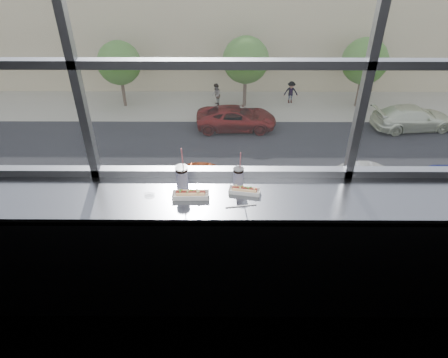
{
  "coord_description": "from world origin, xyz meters",
  "views": [
    {
      "loc": [
        0.03,
        -1.14,
        2.89
      ],
      "look_at": [
        0.02,
        1.23,
        1.25
      ],
      "focal_mm": 32.0,
      "sensor_mm": 36.0,
      "label": 1
    }
  ],
  "objects_px": {
    "car_near_d": "(373,177)",
    "car_far_b": "(236,115)",
    "wrapper": "(149,194)",
    "hotdog_tray_right": "(245,190)",
    "car_near_c": "(209,177)",
    "car_far_c": "(414,114)",
    "loose_straw": "(241,206)",
    "pedestrian_c": "(291,90)",
    "soda_cup_left": "(182,177)",
    "tree_center": "(246,60)",
    "tree_left": "(119,63)",
    "car_near_b": "(124,178)",
    "hotdog_tray_left": "(191,194)",
    "tree_right": "(365,61)",
    "soda_cup_right": "(238,176)",
    "pedestrian_b": "(216,93)"
  },
  "relations": [
    {
      "from": "soda_cup_left",
      "to": "hotdog_tray_right",
      "type": "bearing_deg",
      "value": -7.04
    },
    {
      "from": "loose_straw",
      "to": "tree_center",
      "type": "bearing_deg",
      "value": 77.62
    },
    {
      "from": "hotdog_tray_right",
      "to": "tree_center",
      "type": "height_order",
      "value": "hotdog_tray_right"
    },
    {
      "from": "car_far_c",
      "to": "hotdog_tray_right",
      "type": "bearing_deg",
      "value": 143.66
    },
    {
      "from": "car_near_c",
      "to": "hotdog_tray_right",
      "type": "bearing_deg",
      "value": -170.94
    },
    {
      "from": "soda_cup_right",
      "to": "car_near_b",
      "type": "height_order",
      "value": "soda_cup_right"
    },
    {
      "from": "soda_cup_left",
      "to": "car_near_c",
      "type": "height_order",
      "value": "soda_cup_left"
    },
    {
      "from": "pedestrian_c",
      "to": "tree_left",
      "type": "relative_size",
      "value": 0.41
    },
    {
      "from": "car_far_c",
      "to": "car_near_d",
      "type": "bearing_deg",
      "value": 138.97
    },
    {
      "from": "hotdog_tray_left",
      "to": "wrapper",
      "type": "relative_size",
      "value": 3.01
    },
    {
      "from": "soda_cup_left",
      "to": "car_far_b",
      "type": "distance_m",
      "value": 26.62
    },
    {
      "from": "car_near_b",
      "to": "car_near_d",
      "type": "xyz_separation_m",
      "value": [
        14.11,
        0.0,
        0.13
      ]
    },
    {
      "from": "hotdog_tray_right",
      "to": "tree_center",
      "type": "bearing_deg",
      "value": 96.74
    },
    {
      "from": "car_near_b",
      "to": "car_far_b",
      "type": "bearing_deg",
      "value": -43.44
    },
    {
      "from": "car_near_d",
      "to": "tree_center",
      "type": "bearing_deg",
      "value": 30.04
    },
    {
      "from": "hotdog_tray_right",
      "to": "pedestrian_c",
      "type": "height_order",
      "value": "hotdog_tray_right"
    },
    {
      "from": "hotdog_tray_right",
      "to": "car_near_d",
      "type": "relative_size",
      "value": 0.04
    },
    {
      "from": "hotdog_tray_left",
      "to": "car_far_c",
      "type": "xyz_separation_m",
      "value": [
        13.98,
        24.3,
        -10.92
      ]
    },
    {
      "from": "hotdog_tray_right",
      "to": "car_near_c",
      "type": "height_order",
      "value": "hotdog_tray_right"
    },
    {
      "from": "car_near_c",
      "to": "pedestrian_c",
      "type": "relative_size",
      "value": 2.72
    },
    {
      "from": "car_near_c",
      "to": "car_far_b",
      "type": "bearing_deg",
      "value": -7.13
    },
    {
      "from": "car_near_b",
      "to": "soda_cup_right",
      "type": "bearing_deg",
      "value": -164.15
    },
    {
      "from": "car_near_d",
      "to": "car_far_b",
      "type": "height_order",
      "value": "car_far_b"
    },
    {
      "from": "hotdog_tray_left",
      "to": "pedestrian_b",
      "type": "bearing_deg",
      "value": 90.16
    },
    {
      "from": "hotdog_tray_left",
      "to": "tree_center",
      "type": "xyz_separation_m",
      "value": [
        1.79,
        28.3,
        -8.28
      ]
    },
    {
      "from": "hotdog_tray_right",
      "to": "soda_cup_left",
      "type": "distance_m",
      "value": 0.48
    },
    {
      "from": "car_near_b",
      "to": "tree_center",
      "type": "bearing_deg",
      "value": -35.45
    },
    {
      "from": "car_far_b",
      "to": "tree_left",
      "type": "height_order",
      "value": "tree_left"
    },
    {
      "from": "car_far_c",
      "to": "car_near_d",
      "type": "relative_size",
      "value": 1.07
    },
    {
      "from": "loose_straw",
      "to": "pedestrian_c",
      "type": "bearing_deg",
      "value": 70.18
    },
    {
      "from": "car_near_b",
      "to": "car_far_c",
      "type": "height_order",
      "value": "car_far_c"
    },
    {
      "from": "hotdog_tray_left",
      "to": "car_near_c",
      "type": "relative_size",
      "value": 0.05
    },
    {
      "from": "hotdog_tray_left",
      "to": "pedestrian_c",
      "type": "xyz_separation_m",
      "value": [
        5.66,
        28.97,
        -10.99
      ]
    },
    {
      "from": "car_far_c",
      "to": "tree_center",
      "type": "distance_m",
      "value": 13.09
    },
    {
      "from": "hotdog_tray_right",
      "to": "car_near_c",
      "type": "xyz_separation_m",
      "value": [
        -1.1,
        16.24,
        -11.07
      ]
    },
    {
      "from": "soda_cup_left",
      "to": "loose_straw",
      "type": "height_order",
      "value": "soda_cup_left"
    },
    {
      "from": "car_far_c",
      "to": "car_far_b",
      "type": "distance_m",
      "value": 12.94
    },
    {
      "from": "loose_straw",
      "to": "car_near_b",
      "type": "bearing_deg",
      "value": 100.23
    },
    {
      "from": "soda_cup_right",
      "to": "tree_right",
      "type": "bearing_deg",
      "value": 69.24
    },
    {
      "from": "pedestrian_c",
      "to": "tree_center",
      "type": "bearing_deg",
      "value": -170.18
    },
    {
      "from": "loose_straw",
      "to": "tree_center",
      "type": "distance_m",
      "value": 29.61
    },
    {
      "from": "wrapper",
      "to": "car_near_b",
      "type": "height_order",
      "value": "wrapper"
    },
    {
      "from": "tree_center",
      "to": "tree_right",
      "type": "height_order",
      "value": "tree_center"
    },
    {
      "from": "tree_center",
      "to": "car_near_c",
      "type": "bearing_deg",
      "value": -101.76
    },
    {
      "from": "hotdog_tray_right",
      "to": "car_near_c",
      "type": "bearing_deg",
      "value": 103.45
    },
    {
      "from": "hotdog_tray_left",
      "to": "loose_straw",
      "type": "relative_size",
      "value": 1.2
    },
    {
      "from": "wrapper",
      "to": "car_far_b",
      "type": "relative_size",
      "value": 0.01
    },
    {
      "from": "loose_straw",
      "to": "soda_cup_left",
      "type": "bearing_deg",
      "value": 143.79
    },
    {
      "from": "soda_cup_left",
      "to": "pedestrian_c",
      "type": "bearing_deg",
      "value": 78.77
    },
    {
      "from": "hotdog_tray_right",
      "to": "tree_center",
      "type": "relative_size",
      "value": 0.04
    }
  ]
}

